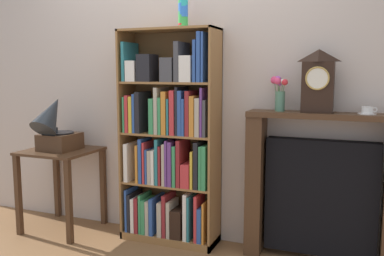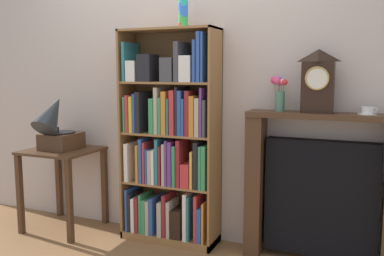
{
  "view_description": "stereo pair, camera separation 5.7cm",
  "coord_description": "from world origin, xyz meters",
  "px_view_note": "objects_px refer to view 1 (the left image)",
  "views": [
    {
      "loc": [
        1.4,
        -2.86,
        1.4
      ],
      "look_at": [
        0.2,
        0.16,
        0.95
      ],
      "focal_mm": 39.1,
      "sensor_mm": 36.0,
      "label": 1
    },
    {
      "loc": [
        1.46,
        -2.84,
        1.4
      ],
      "look_at": [
        0.2,
        0.16,
        0.95
      ],
      "focal_mm": 39.1,
      "sensor_mm": 36.0,
      "label": 2
    }
  ],
  "objects_px": {
    "fireplace_mantel": "(321,190)",
    "flower_vase": "(279,92)",
    "cup_stack": "(183,11)",
    "gramophone": "(55,126)",
    "bookshelf": "(170,148)",
    "side_table_left": "(61,168)",
    "mantel_clock": "(318,81)",
    "teacup_with_saucer": "(367,111)"
  },
  "relations": [
    {
      "from": "cup_stack",
      "to": "gramophone",
      "type": "bearing_deg",
      "value": -171.99
    },
    {
      "from": "cup_stack",
      "to": "side_table_left",
      "type": "relative_size",
      "value": 0.34
    },
    {
      "from": "mantel_clock",
      "to": "flower_vase",
      "type": "distance_m",
      "value": 0.28
    },
    {
      "from": "cup_stack",
      "to": "flower_vase",
      "type": "height_order",
      "value": "cup_stack"
    },
    {
      "from": "fireplace_mantel",
      "to": "flower_vase",
      "type": "height_order",
      "value": "flower_vase"
    },
    {
      "from": "fireplace_mantel",
      "to": "cup_stack",
      "type": "bearing_deg",
      "value": -175.53
    },
    {
      "from": "cup_stack",
      "to": "fireplace_mantel",
      "type": "relative_size",
      "value": 0.22
    },
    {
      "from": "gramophone",
      "to": "teacup_with_saucer",
      "type": "distance_m",
      "value": 2.47
    },
    {
      "from": "mantel_clock",
      "to": "bookshelf",
      "type": "bearing_deg",
      "value": -178.08
    },
    {
      "from": "cup_stack",
      "to": "gramophone",
      "type": "distance_m",
      "value": 1.46
    },
    {
      "from": "side_table_left",
      "to": "gramophone",
      "type": "height_order",
      "value": "gramophone"
    },
    {
      "from": "teacup_with_saucer",
      "to": "flower_vase",
      "type": "bearing_deg",
      "value": 179.4
    },
    {
      "from": "side_table_left",
      "to": "mantel_clock",
      "type": "xyz_separation_m",
      "value": [
        2.12,
        0.16,
        0.77
      ]
    },
    {
      "from": "bookshelf",
      "to": "teacup_with_saucer",
      "type": "xyz_separation_m",
      "value": [
        1.45,
        0.04,
        0.35
      ]
    },
    {
      "from": "cup_stack",
      "to": "fireplace_mantel",
      "type": "height_order",
      "value": "cup_stack"
    },
    {
      "from": "fireplace_mantel",
      "to": "teacup_with_saucer",
      "type": "height_order",
      "value": "teacup_with_saucer"
    },
    {
      "from": "mantel_clock",
      "to": "teacup_with_saucer",
      "type": "height_order",
      "value": "mantel_clock"
    },
    {
      "from": "side_table_left",
      "to": "fireplace_mantel",
      "type": "distance_m",
      "value": 2.17
    },
    {
      "from": "cup_stack",
      "to": "bookshelf",
      "type": "bearing_deg",
      "value": 169.94
    },
    {
      "from": "bookshelf",
      "to": "side_table_left",
      "type": "xyz_separation_m",
      "value": [
        -0.99,
        -0.12,
        -0.22
      ]
    },
    {
      "from": "side_table_left",
      "to": "gramophone",
      "type": "bearing_deg",
      "value": -90.0
    },
    {
      "from": "fireplace_mantel",
      "to": "mantel_clock",
      "type": "distance_m",
      "value": 0.79
    },
    {
      "from": "flower_vase",
      "to": "teacup_with_saucer",
      "type": "relative_size",
      "value": 2.03
    },
    {
      "from": "bookshelf",
      "to": "flower_vase",
      "type": "bearing_deg",
      "value": 3.11
    },
    {
      "from": "gramophone",
      "to": "mantel_clock",
      "type": "height_order",
      "value": "mantel_clock"
    },
    {
      "from": "side_table_left",
      "to": "fireplace_mantel",
      "type": "relative_size",
      "value": 0.65
    },
    {
      "from": "cup_stack",
      "to": "side_table_left",
      "type": "distance_m",
      "value": 1.71
    },
    {
      "from": "bookshelf",
      "to": "gramophone",
      "type": "height_order",
      "value": "bookshelf"
    },
    {
      "from": "mantel_clock",
      "to": "fireplace_mantel",
      "type": "bearing_deg",
      "value": 24.74
    },
    {
      "from": "bookshelf",
      "to": "fireplace_mantel",
      "type": "height_order",
      "value": "bookshelf"
    },
    {
      "from": "side_table_left",
      "to": "mantel_clock",
      "type": "distance_m",
      "value": 2.26
    },
    {
      "from": "fireplace_mantel",
      "to": "gramophone",
      "type": "bearing_deg",
      "value": -173.69
    },
    {
      "from": "side_table_left",
      "to": "cup_stack",
      "type": "bearing_deg",
      "value": 5.12
    },
    {
      "from": "bookshelf",
      "to": "mantel_clock",
      "type": "bearing_deg",
      "value": 1.92
    },
    {
      "from": "side_table_left",
      "to": "mantel_clock",
      "type": "relative_size",
      "value": 1.62
    },
    {
      "from": "cup_stack",
      "to": "flower_vase",
      "type": "xyz_separation_m",
      "value": [
        0.73,
        0.07,
        -0.6
      ]
    },
    {
      "from": "gramophone",
      "to": "side_table_left",
      "type": "bearing_deg",
      "value": 90.0
    },
    {
      "from": "fireplace_mantel",
      "to": "teacup_with_saucer",
      "type": "bearing_deg",
      "value": -3.82
    },
    {
      "from": "flower_vase",
      "to": "side_table_left",
      "type": "bearing_deg",
      "value": -174.76
    },
    {
      "from": "gramophone",
      "to": "mantel_clock",
      "type": "xyz_separation_m",
      "value": [
        2.12,
        0.22,
        0.4
      ]
    },
    {
      "from": "bookshelf",
      "to": "fireplace_mantel",
      "type": "xyz_separation_m",
      "value": [
        1.17,
        0.06,
        -0.23
      ]
    },
    {
      "from": "bookshelf",
      "to": "cup_stack",
      "type": "relative_size",
      "value": 7.12
    }
  ]
}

